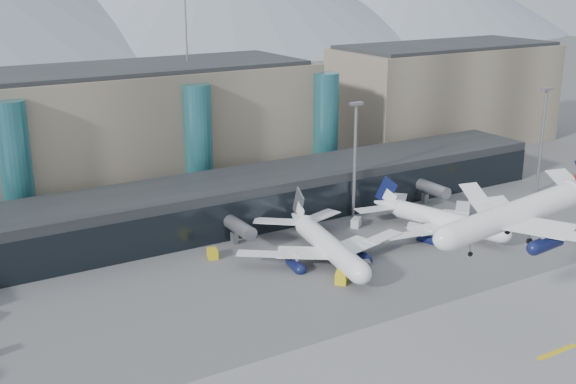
# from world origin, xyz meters

# --- Properties ---
(ground) EXTENTS (900.00, 900.00, 0.00)m
(ground) POSITION_xyz_m (0.00, 0.00, 0.00)
(ground) COLOR #515154
(ground) RESTS_ON ground
(concourse) EXTENTS (170.00, 27.00, 10.00)m
(concourse) POSITION_xyz_m (-0.02, 57.73, 4.97)
(concourse) COLOR black
(concourse) RESTS_ON ground
(terminal_main) EXTENTS (130.00, 30.00, 31.00)m
(terminal_main) POSITION_xyz_m (-25.00, 90.00, 15.44)
(terminal_main) COLOR gray
(terminal_main) RESTS_ON ground
(terminal_east) EXTENTS (70.00, 30.00, 31.00)m
(terminal_east) POSITION_xyz_m (95.00, 90.00, 15.44)
(terminal_east) COLOR gray
(terminal_east) RESTS_ON ground
(teal_towers) EXTENTS (116.40, 19.40, 46.00)m
(teal_towers) POSITION_xyz_m (-14.99, 74.01, 14.01)
(teal_towers) COLOR #27656F
(teal_towers) RESTS_ON ground
(lightmast_mid) EXTENTS (3.00, 1.20, 25.60)m
(lightmast_mid) POSITION_xyz_m (30.00, 48.00, 14.42)
(lightmast_mid) COLOR slate
(lightmast_mid) RESTS_ON ground
(lightmast_right) EXTENTS (3.00, 1.20, 25.60)m
(lightmast_right) POSITION_xyz_m (80.00, 40.00, 14.42)
(lightmast_right) COLOR slate
(lightmast_right) RESTS_ON ground
(hero_jet) EXTENTS (31.73, 32.15, 10.39)m
(hero_jet) POSITION_xyz_m (19.25, -8.20, 20.70)
(hero_jet) COLOR white
(hero_jet) RESTS_ON ground
(jet_parked_mid) EXTENTS (35.27, 35.83, 11.56)m
(jet_parked_mid) POSITION_xyz_m (11.23, 32.43, 4.37)
(jet_parked_mid) COLOR white
(jet_parked_mid) RESTS_ON ground
(jet_parked_right) EXTENTS (31.94, 33.56, 10.77)m
(jet_parked_right) POSITION_xyz_m (38.81, 32.30, 4.08)
(jet_parked_right) COLOR white
(jet_parked_right) RESTS_ON ground
(veh_b) EXTENTS (2.53, 3.29, 1.68)m
(veh_b) POSITION_xyz_m (-6.89, 42.74, 0.84)
(veh_b) COLOR gold
(veh_b) RESTS_ON ground
(veh_c) EXTENTS (4.13, 3.20, 2.04)m
(veh_c) POSITION_xyz_m (13.04, 22.78, 1.02)
(veh_c) COLOR #4F4F54
(veh_c) RESTS_ON ground
(veh_d) EXTENTS (3.47, 3.32, 1.79)m
(veh_d) POSITION_xyz_m (26.81, 42.63, 0.90)
(veh_d) COLOR silver
(veh_d) RESTS_ON ground
(veh_e) EXTENTS (3.04, 2.47, 1.50)m
(veh_e) POSITION_xyz_m (75.56, 33.29, 0.75)
(veh_e) COLOR gold
(veh_e) RESTS_ON ground
(veh_g) EXTENTS (2.65, 2.99, 1.51)m
(veh_g) POSITION_xyz_m (35.80, 34.32, 0.75)
(veh_g) COLOR silver
(veh_g) RESTS_ON ground
(veh_h) EXTENTS (3.92, 4.01, 2.03)m
(veh_h) POSITION_xyz_m (7.68, 20.97, 1.02)
(veh_h) COLOR gold
(veh_h) RESTS_ON ground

